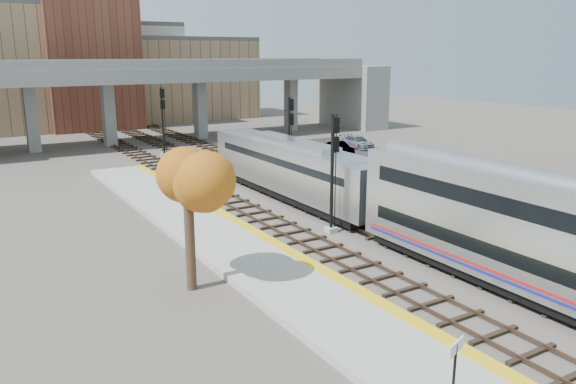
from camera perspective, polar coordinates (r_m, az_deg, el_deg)
ground at (r=29.40m, az=13.05°, el=-6.77°), size 160.00×160.00×0.00m
platform at (r=25.11m, az=0.90°, el=-9.64°), size 4.50×60.00×0.35m
yellow_strip at (r=26.02m, az=4.49°, el=-8.38°), size 0.70×60.00×0.01m
tracks at (r=39.28m, az=1.33°, el=-1.02°), size 10.70×95.00×0.25m
overpass at (r=69.09m, az=-10.60°, el=10.06°), size 54.00×12.00×9.50m
buildings_far at (r=88.55m, az=-18.02°, el=11.78°), size 43.00×21.00×20.60m
parking_lot at (r=58.99m, az=3.95°, el=3.96°), size 14.00×18.00×0.04m
locomotive at (r=39.83m, az=0.48°, el=2.45°), size 3.02×19.05×4.10m
signal_mast_near at (r=32.14m, az=4.56°, el=1.65°), size 0.60×0.64×6.90m
signal_mast_mid at (r=43.78m, az=0.15°, el=5.04°), size 0.60×0.64×6.96m
signal_mast_far at (r=58.03m, az=-12.59°, el=6.88°), size 0.60×0.64×6.92m
station_sign at (r=16.68m, az=16.60°, el=-16.31°), size 0.87×0.34×2.27m
tree at (r=24.15m, az=-10.22°, el=1.67°), size 3.60×3.60×6.98m
car_a at (r=54.93m, az=4.57°, el=3.87°), size 1.46×3.57×1.21m
car_b at (r=57.78m, az=5.22°, el=4.42°), size 1.78×4.16×1.33m
car_c at (r=62.35m, az=7.06°, el=5.06°), size 1.90×4.56×1.32m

